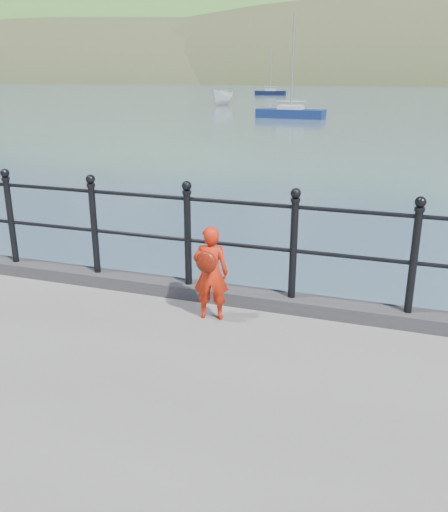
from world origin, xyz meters
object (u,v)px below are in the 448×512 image
at_px(child, 211,272).
at_px(sailboat_port, 291,114).
at_px(sailboat_left, 270,93).
at_px(launch_white, 222,98).
at_px(railing, 239,232).

relative_size(child, sailboat_port, 0.13).
xyz_separation_m(child, sailboat_left, (-20.31, 82.92, -1.17)).
bearing_deg(launch_white, child, -66.48).
xyz_separation_m(launch_white, sailboat_left, (-2.05, 29.71, -0.53)).
distance_m(child, sailboat_port, 39.56).
height_order(launch_white, sailboat_port, sailboat_port).
xyz_separation_m(railing, child, (-0.15, -0.48, -0.31)).
distance_m(sailboat_port, sailboat_left, 45.92).
distance_m(railing, sailboat_left, 84.96).
height_order(railing, child, railing).
distance_m(railing, launch_white, 55.87).
relative_size(railing, sailboat_port, 2.30).
distance_m(railing, child, 0.59).
relative_size(railing, sailboat_left, 2.55).
height_order(railing, sailboat_port, sailboat_port).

